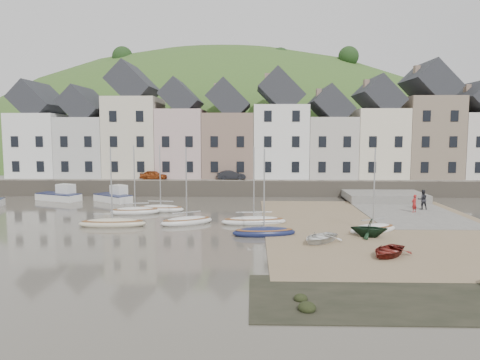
{
  "coord_description": "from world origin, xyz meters",
  "views": [
    {
      "loc": [
        1.14,
        -34.73,
        7.28
      ],
      "look_at": [
        0.0,
        6.0,
        3.0
      ],
      "focal_mm": 34.51,
      "sensor_mm": 36.0,
      "label": 1
    }
  ],
  "objects_px": {
    "sailboat_0": "(135,211)",
    "car_left": "(154,175)",
    "person_red": "(414,203)",
    "rowboat_white": "(320,238)",
    "rowboat_green": "(369,228)",
    "person_dark": "(423,200)",
    "rowboat_red": "(388,251)",
    "car_right": "(231,175)"
  },
  "relations": [
    {
      "from": "rowboat_green",
      "to": "car_left",
      "type": "bearing_deg",
      "value": -128.19
    },
    {
      "from": "car_left",
      "to": "person_red",
      "type": "bearing_deg",
      "value": -108.07
    },
    {
      "from": "rowboat_white",
      "to": "person_dark",
      "type": "height_order",
      "value": "person_dark"
    },
    {
      "from": "car_right",
      "to": "rowboat_green",
      "type": "bearing_deg",
      "value": -170.1
    },
    {
      "from": "person_red",
      "to": "car_left",
      "type": "xyz_separation_m",
      "value": [
        -26.21,
        13.23,
        1.23
      ]
    },
    {
      "from": "rowboat_green",
      "to": "person_red",
      "type": "distance_m",
      "value": 11.55
    },
    {
      "from": "person_red",
      "to": "rowboat_red",
      "type": "bearing_deg",
      "value": 31.78
    },
    {
      "from": "rowboat_white",
      "to": "rowboat_red",
      "type": "relative_size",
      "value": 1.03
    },
    {
      "from": "car_left",
      "to": "sailboat_0",
      "type": "bearing_deg",
      "value": -165.77
    },
    {
      "from": "rowboat_white",
      "to": "rowboat_green",
      "type": "bearing_deg",
      "value": 66.59
    },
    {
      "from": "sailboat_0",
      "to": "car_left",
      "type": "xyz_separation_m",
      "value": [
        -1.35,
        14.04,
        1.88
      ]
    },
    {
      "from": "rowboat_red",
      "to": "person_dark",
      "type": "bearing_deg",
      "value": 102.72
    },
    {
      "from": "rowboat_green",
      "to": "rowboat_red",
      "type": "relative_size",
      "value": 0.83
    },
    {
      "from": "sailboat_0",
      "to": "rowboat_white",
      "type": "relative_size",
      "value": 2.07
    },
    {
      "from": "rowboat_red",
      "to": "person_red",
      "type": "distance_m",
      "value": 15.86
    },
    {
      "from": "rowboat_green",
      "to": "person_dark",
      "type": "height_order",
      "value": "person_dark"
    },
    {
      "from": "person_dark",
      "to": "car_right",
      "type": "xyz_separation_m",
      "value": [
        -18.27,
        11.64,
        1.12
      ]
    },
    {
      "from": "rowboat_red",
      "to": "car_right",
      "type": "distance_m",
      "value": 29.67
    },
    {
      "from": "rowboat_white",
      "to": "person_red",
      "type": "distance_m",
      "value": 15.06
    },
    {
      "from": "sailboat_0",
      "to": "car_left",
      "type": "bearing_deg",
      "value": 95.51
    },
    {
      "from": "rowboat_white",
      "to": "rowboat_red",
      "type": "distance_m",
      "value": 4.77
    },
    {
      "from": "rowboat_white",
      "to": "person_dark",
      "type": "relative_size",
      "value": 1.67
    },
    {
      "from": "rowboat_red",
      "to": "person_dark",
      "type": "height_order",
      "value": "person_dark"
    },
    {
      "from": "rowboat_white",
      "to": "sailboat_0",
      "type": "bearing_deg",
      "value": -172.79
    },
    {
      "from": "rowboat_green",
      "to": "person_red",
      "type": "xyz_separation_m",
      "value": [
        6.39,
        9.62,
        0.21
      ]
    },
    {
      "from": "person_red",
      "to": "car_left",
      "type": "relative_size",
      "value": 0.49
    },
    {
      "from": "sailboat_0",
      "to": "rowboat_white",
      "type": "distance_m",
      "value": 18.16
    },
    {
      "from": "person_dark",
      "to": "rowboat_red",
      "type": "bearing_deg",
      "value": 64.48
    },
    {
      "from": "sailboat_0",
      "to": "rowboat_red",
      "type": "distance_m",
      "value": 22.9
    },
    {
      "from": "rowboat_white",
      "to": "car_right",
      "type": "height_order",
      "value": "car_right"
    },
    {
      "from": "car_left",
      "to": "person_dark",
      "type": "bearing_deg",
      "value": -104.21
    },
    {
      "from": "rowboat_green",
      "to": "car_right",
      "type": "bearing_deg",
      "value": -144.31
    },
    {
      "from": "car_right",
      "to": "person_red",
      "type": "bearing_deg",
      "value": -142.88
    },
    {
      "from": "sailboat_0",
      "to": "car_right",
      "type": "bearing_deg",
      "value": 60.64
    },
    {
      "from": "car_left",
      "to": "rowboat_white",
      "type": "bearing_deg",
      "value": -137.78
    },
    {
      "from": "rowboat_red",
      "to": "rowboat_white",
      "type": "bearing_deg",
      "value": 176.12
    },
    {
      "from": "rowboat_red",
      "to": "sailboat_0",
      "type": "bearing_deg",
      "value": -178.04
    },
    {
      "from": "rowboat_green",
      "to": "person_red",
      "type": "height_order",
      "value": "person_red"
    },
    {
      "from": "rowboat_white",
      "to": "person_red",
      "type": "bearing_deg",
      "value": 90.67
    },
    {
      "from": "car_left",
      "to": "car_right",
      "type": "distance_m",
      "value": 9.25
    },
    {
      "from": "rowboat_white",
      "to": "rowboat_green",
      "type": "relative_size",
      "value": 1.24
    },
    {
      "from": "rowboat_white",
      "to": "rowboat_green",
      "type": "xyz_separation_m",
      "value": [
        3.61,
        1.63,
        0.33
      ]
    }
  ]
}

